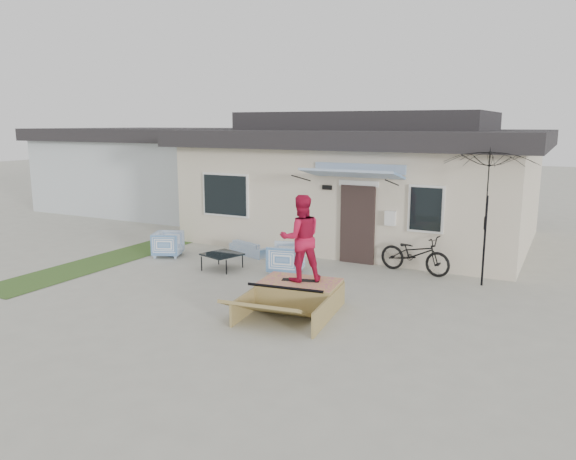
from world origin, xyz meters
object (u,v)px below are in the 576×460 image
at_px(bicycle, 415,250).
at_px(armchair_right, 286,257).
at_px(loveseat, 251,246).
at_px(coffee_table, 222,261).
at_px(skater, 301,237).
at_px(armchair_left, 168,243).
at_px(skateboard, 301,280).
at_px(skate_ramp, 300,294).
at_px(patio_umbrella, 487,211).

bearing_deg(bicycle, armchair_right, 127.81).
bearing_deg(loveseat, coffee_table, 114.72).
bearing_deg(loveseat, skater, 152.49).
bearing_deg(armchair_right, armchair_left, -103.03).
bearing_deg(skateboard, skate_ramp, -99.72).
relative_size(armchair_right, bicycle, 0.45).
distance_m(armchair_right, patio_umbrella, 4.88).
height_order(armchair_left, skate_ramp, armchair_left).
relative_size(patio_umbrella, skater, 1.44).
relative_size(bicycle, patio_umbrella, 0.73).
xyz_separation_m(armchair_right, coffee_table, (-1.61, -0.44, -0.21)).
distance_m(armchair_right, skateboard, 2.57).
bearing_deg(loveseat, patio_umbrella, -162.59).
height_order(coffee_table, skater, skater).
bearing_deg(coffee_table, armchair_left, 167.37).
xyz_separation_m(loveseat, coffee_table, (0.18, -1.72, -0.06)).
xyz_separation_m(loveseat, skater, (3.26, -3.39, 1.19)).
distance_m(loveseat, skate_ramp, 4.74).
relative_size(coffee_table, bicycle, 0.45).
relative_size(armchair_right, patio_umbrella, 0.33).
xyz_separation_m(bicycle, patio_umbrella, (1.68, -0.36, 1.15)).
xyz_separation_m(loveseat, armchair_left, (-1.98, -1.24, 0.13)).
relative_size(loveseat, bicycle, 0.73).
bearing_deg(skate_ramp, bicycle, 62.09).
relative_size(loveseat, coffee_table, 1.60).
xyz_separation_m(armchair_right, skater, (1.46, -2.11, 1.04)).
distance_m(loveseat, bicycle, 4.69).
height_order(armchair_right, bicycle, bicycle).
xyz_separation_m(bicycle, skateboard, (-1.41, -3.61, -0.04)).
height_order(patio_umbrella, skateboard, patio_umbrella).
bearing_deg(skater, loveseat, -84.57).
bearing_deg(loveseat, armchair_left, 50.66).
relative_size(loveseat, skater, 0.77).
xyz_separation_m(armchair_right, patio_umbrella, (4.55, 1.14, 1.33)).
height_order(coffee_table, patio_umbrella, patio_umbrella).
height_order(skate_ramp, skateboard, skateboard).
distance_m(loveseat, armchair_left, 2.34).
relative_size(bicycle, skater, 1.06).
distance_m(armchair_right, skate_ramp, 2.62).
relative_size(armchair_left, skater, 0.44).
height_order(bicycle, skate_ramp, bicycle).
height_order(armchair_left, bicycle, bicycle).
bearing_deg(skateboard, coffee_table, 134.85).
bearing_deg(coffee_table, bicycle, 23.44).
distance_m(armchair_right, skater, 2.77).
bearing_deg(coffee_table, skateboard, -28.49).
bearing_deg(loveseat, bicycle, -158.63).
bearing_deg(armchair_left, skateboard, -135.64).
xyz_separation_m(loveseat, bicycle, (4.67, 0.22, 0.33)).
bearing_deg(skate_ramp, coffee_table, 143.88).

